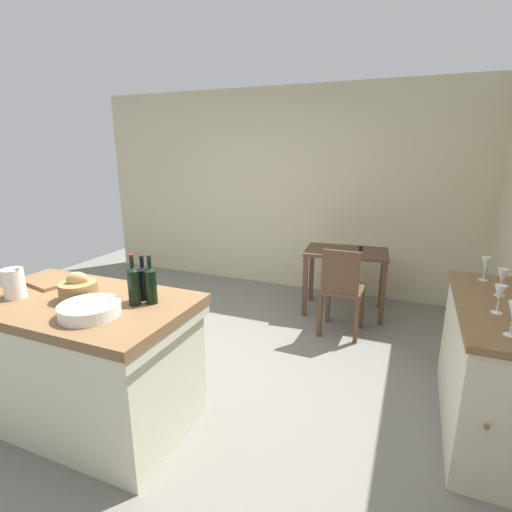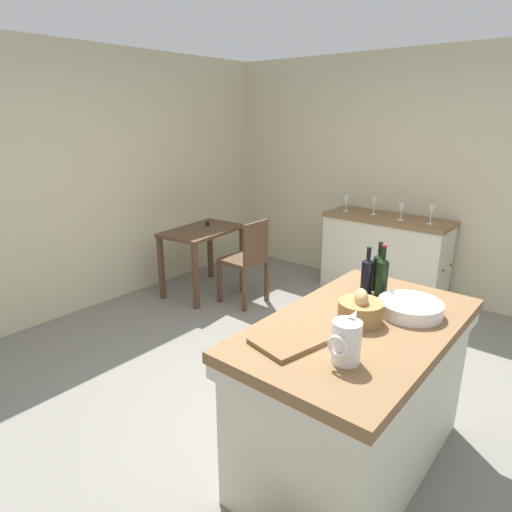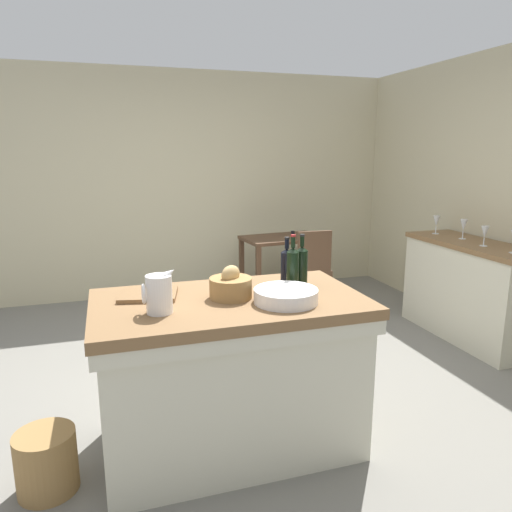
% 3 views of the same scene
% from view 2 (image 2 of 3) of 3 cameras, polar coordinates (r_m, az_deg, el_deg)
% --- Properties ---
extents(ground_plane, '(6.76, 6.76, 0.00)m').
position_cam_2_polar(ground_plane, '(3.33, 3.91, -17.94)').
color(ground_plane, slate).
extents(wall_back, '(5.32, 0.12, 2.60)m').
position_cam_2_polar(wall_back, '(4.75, -22.31, 8.74)').
color(wall_back, beige).
rests_on(wall_back, ground).
extents(wall_right, '(0.12, 5.20, 2.60)m').
position_cam_2_polar(wall_right, '(5.10, 21.94, 9.32)').
color(wall_right, beige).
rests_on(wall_right, ground).
extents(island_table, '(1.48, 0.85, 0.90)m').
position_cam_2_polar(island_table, '(2.61, 12.69, -16.61)').
color(island_table, brown).
rests_on(island_table, ground).
extents(side_cabinet, '(0.52, 1.36, 0.90)m').
position_cam_2_polar(side_cabinet, '(5.07, 16.28, -0.03)').
color(side_cabinet, brown).
rests_on(side_cabinet, ground).
extents(writing_desk, '(0.95, 0.65, 0.79)m').
position_cam_2_polar(writing_desk, '(4.94, -6.93, 2.14)').
color(writing_desk, '#513826').
rests_on(writing_desk, ground).
extents(wooden_chair, '(0.41, 0.41, 0.91)m').
position_cam_2_polar(wooden_chair, '(4.62, -1.16, -0.35)').
color(wooden_chair, '#513826').
rests_on(wooden_chair, ground).
extents(pitcher, '(0.17, 0.13, 0.24)m').
position_cam_2_polar(pitcher, '(1.99, 11.58, -10.78)').
color(pitcher, white).
rests_on(pitcher, island_table).
extents(wash_bowl, '(0.34, 0.34, 0.07)m').
position_cam_2_polar(wash_bowl, '(2.56, 19.33, -6.34)').
color(wash_bowl, white).
rests_on(wash_bowl, island_table).
extents(bread_basket, '(0.24, 0.24, 0.18)m').
position_cam_2_polar(bread_basket, '(2.39, 13.36, -6.82)').
color(bread_basket, olive).
rests_on(bread_basket, island_table).
extents(cutting_board, '(0.35, 0.31, 0.02)m').
position_cam_2_polar(cutting_board, '(2.15, 4.14, -10.92)').
color(cutting_board, brown).
rests_on(cutting_board, island_table).
extents(wine_bottle_dark, '(0.07, 0.07, 0.31)m').
position_cam_2_polar(wine_bottle_dark, '(2.81, 15.57, -1.85)').
color(wine_bottle_dark, black).
rests_on(wine_bottle_dark, island_table).
extents(wine_bottle_amber, '(0.07, 0.07, 0.29)m').
position_cam_2_polar(wine_bottle_amber, '(2.76, 14.19, -2.32)').
color(wine_bottle_amber, black).
rests_on(wine_bottle_amber, island_table).
extents(wine_bottle_green, '(0.07, 0.07, 0.32)m').
position_cam_2_polar(wine_bottle_green, '(2.72, 15.99, -2.48)').
color(wine_bottle_green, black).
rests_on(wine_bottle_green, island_table).
extents(wine_glass_far_left, '(0.07, 0.07, 0.19)m').
position_cam_2_polar(wine_glass_far_left, '(4.74, 21.77, 5.37)').
color(wine_glass_far_left, white).
rests_on(wine_glass_far_left, side_cabinet).
extents(wine_glass_left, '(0.07, 0.07, 0.17)m').
position_cam_2_polar(wine_glass_left, '(4.82, 18.32, 5.85)').
color(wine_glass_left, white).
rests_on(wine_glass_left, side_cabinet).
extents(wine_glass_middle, '(0.07, 0.07, 0.18)m').
position_cam_2_polar(wine_glass_middle, '(5.01, 15.08, 6.65)').
color(wine_glass_middle, white).
rests_on(wine_glass_middle, side_cabinet).
extents(wine_glass_right, '(0.07, 0.07, 0.18)m').
position_cam_2_polar(wine_glass_right, '(5.10, 11.63, 7.04)').
color(wine_glass_right, white).
rests_on(wine_glass_right, side_cabinet).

